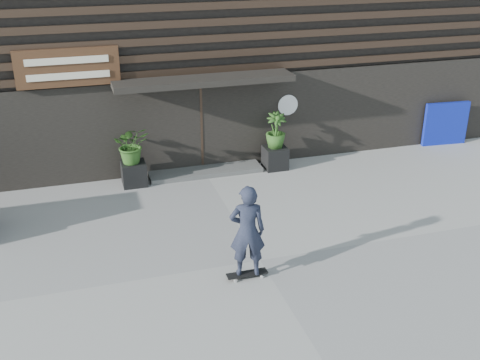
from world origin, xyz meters
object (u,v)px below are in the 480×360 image
object	(u,v)px
blue_tarp	(446,124)
skateboarder	(247,231)
planter_pot_left	(134,174)
planter_pot_right	(275,158)

from	to	relation	value
blue_tarp	skateboarder	size ratio (longest dim) A/B	0.73
planter_pot_left	planter_pot_right	size ratio (longest dim) A/B	1.00
planter_pot_left	skateboarder	size ratio (longest dim) A/B	0.32
blue_tarp	planter_pot_right	bearing A→B (deg)	-172.65
planter_pot_right	blue_tarp	xyz separation A→B (m)	(5.49, 0.30, 0.35)
planter_pot_left	blue_tarp	size ratio (longest dim) A/B	0.43
planter_pot_right	blue_tarp	size ratio (longest dim) A/B	0.43
planter_pot_left	blue_tarp	distance (m)	9.30
skateboarder	planter_pot_left	bearing A→B (deg)	106.72
planter_pot_right	blue_tarp	distance (m)	5.51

